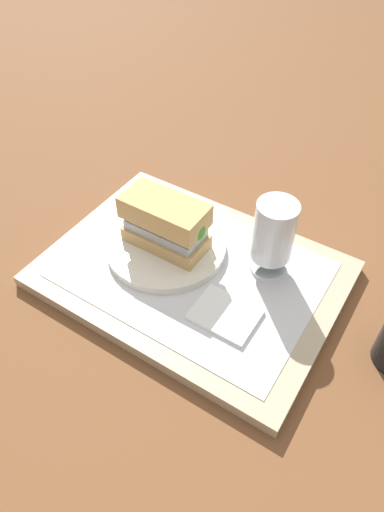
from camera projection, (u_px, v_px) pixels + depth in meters
The scene contains 7 objects.
ground_plane at pixel (192, 278), 0.72m from camera, with size 3.00×3.00×0.00m, color brown.
tray at pixel (192, 274), 0.71m from camera, with size 0.44×0.32×0.02m, color tan.
placemat at pixel (192, 269), 0.70m from camera, with size 0.38×0.27×0.00m, color silver.
plate at pixel (166, 246), 0.73m from camera, with size 0.19×0.19×0.01m, color silver.
sandwich at pixel (167, 223), 0.69m from camera, with size 0.13×0.06×0.08m.
beer_glass at pixel (273, 235), 0.65m from camera, with size 0.06×0.06×0.12m.
napkin_folded at pixel (225, 314), 0.64m from camera, with size 0.09×0.07×0.01m, color white.
Camera 1 is at (0.25, -0.40, 0.54)m, focal length 32.03 mm.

